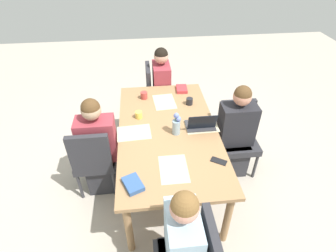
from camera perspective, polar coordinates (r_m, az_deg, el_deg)
ground_plane at (r=3.44m, az=-0.00°, el=-10.40°), size 10.00×10.00×0.00m
dining_table at (r=2.98m, az=-0.00°, el=-1.84°), size 1.97×1.08×0.73m
chair_near_left_near at (r=3.36m, az=14.52°, el=-1.56°), size 0.44×0.44×0.90m
person_near_left_near at (r=3.27m, az=14.00°, el=-2.09°), size 0.36×0.40×1.19m
person_head_left_left_mid at (r=2.29m, az=2.98°, el=-24.95°), size 0.40×0.36×1.19m
chair_far_left_far at (r=3.05m, az=-15.52°, el=-6.55°), size 0.44×0.44×0.90m
person_far_left_far at (r=3.08m, az=-14.36°, el=-5.17°), size 0.36×0.40×1.19m
chair_head_right_right_near at (r=4.11m, az=-2.47°, el=7.48°), size 0.44×0.44×0.90m
person_head_right_right_near at (r=4.05m, az=-1.35°, el=7.45°), size 0.40×0.36×1.19m
flower_vase at (r=2.82m, az=1.80°, el=0.45°), size 0.09×0.09×0.27m
placemat_near_left_near at (r=3.01m, az=7.12°, el=0.02°), size 0.27×0.37×0.00m
placemat_head_left_left_mid at (r=2.50m, az=1.19°, el=-9.13°), size 0.36×0.26×0.00m
placemat_far_left_far at (r=2.92m, az=-7.27°, el=-1.44°), size 0.28×0.37×0.00m
placemat_head_right_right_near at (r=3.40m, az=-0.77°, el=5.17°), size 0.38×0.29×0.00m
laptop_near_left_near at (r=2.96m, az=6.99°, el=0.33°), size 0.22×0.32×0.21m
coffee_mug_near_left at (r=3.35m, az=4.59°, el=5.27°), size 0.08×0.08×0.08m
coffee_mug_near_right at (r=3.47m, az=-5.12°, el=6.52°), size 0.09×0.09×0.09m
coffee_mug_centre_left at (r=3.11m, az=-6.25°, el=2.39°), size 0.08×0.08×0.08m
book_red_cover at (r=2.38m, az=-7.46°, el=-12.13°), size 0.24×0.21×0.04m
book_blue_cover at (r=3.65m, az=2.93°, el=7.88°), size 0.21×0.15×0.04m
phone_black at (r=2.62m, az=10.76°, el=-7.34°), size 0.14×0.17×0.01m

